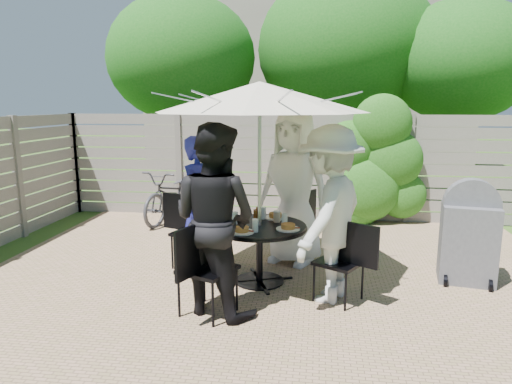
# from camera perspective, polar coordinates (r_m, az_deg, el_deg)

# --- Properties ---
(backyard_envelope) EXTENTS (60.00, 60.00, 5.00)m
(backyard_envelope) POSITION_cam_1_polar(r_m,az_deg,el_deg) (15.20, 6.52, 13.16)
(backyard_envelope) COLOR #395B1C
(backyard_envelope) RESTS_ON ground
(patio_table) EXTENTS (1.38, 1.38, 0.69)m
(patio_table) POSITION_cam_1_polar(r_m,az_deg,el_deg) (5.16, 0.43, -6.37)
(patio_table) COLOR black
(patio_table) RESTS_ON ground
(umbrella) EXTENTS (3.06, 3.06, 2.25)m
(umbrella) POSITION_cam_1_polar(r_m,az_deg,el_deg) (4.92, 0.46, 11.76)
(umbrella) COLOR silver
(umbrella) RESTS_ON ground
(chair_back) EXTENTS (0.59, 0.66, 0.88)m
(chair_back) POSITION_cam_1_polar(r_m,az_deg,el_deg) (6.03, 5.23, -5.95)
(chair_back) COLOR black
(chair_back) RESTS_ON ground
(person_back) EXTENTS (1.12, 0.95, 1.95)m
(person_back) POSITION_cam_1_polar(r_m,az_deg,el_deg) (5.75, 4.73, 0.47)
(person_back) COLOR white
(person_back) RESTS_ON ground
(chair_left) EXTENTS (0.71, 0.56, 0.92)m
(chair_left) POSITION_cam_1_polar(r_m,az_deg,el_deg) (5.76, -7.88, -6.71)
(chair_left) COLOR black
(chair_left) RESTS_ON ground
(person_left) EXTENTS (0.60, 0.71, 1.65)m
(person_left) POSITION_cam_1_polar(r_m,az_deg,el_deg) (5.53, -6.94, -1.57)
(person_left) COLOR #222595
(person_left) RESTS_ON ground
(chair_front) EXTENTS (0.60, 0.73, 0.95)m
(chair_front) POSITION_cam_1_polar(r_m,az_deg,el_deg) (4.48, -6.13, -11.84)
(chair_front) COLOR black
(chair_front) RESTS_ON ground
(person_front) EXTENTS (1.11, 1.01, 1.86)m
(person_front) POSITION_cam_1_polar(r_m,az_deg,el_deg) (4.37, -5.21, -3.51)
(person_front) COLOR black
(person_front) RESTS_ON ground
(chair_right) EXTENTS (0.65, 0.58, 0.87)m
(chair_right) POSITION_cam_1_polar(r_m,az_deg,el_deg) (4.83, 10.42, -10.53)
(chair_right) COLOR black
(chair_right) RESTS_ON ground
(person_right) EXTENTS (1.09, 1.35, 1.82)m
(person_right) POSITION_cam_1_polar(r_m,az_deg,el_deg) (4.68, 9.17, -2.83)
(person_right) COLOR beige
(person_right) RESTS_ON ground
(plate_back) EXTENTS (0.26, 0.26, 0.06)m
(plate_back) POSITION_cam_1_polar(r_m,az_deg,el_deg) (5.40, 2.42, -3.04)
(plate_back) COLOR white
(plate_back) RESTS_ON patio_table
(plate_left) EXTENTS (0.26, 0.26, 0.06)m
(plate_left) POSITION_cam_1_polar(r_m,az_deg,el_deg) (5.28, -2.91, -3.35)
(plate_left) COLOR white
(plate_left) RESTS_ON patio_table
(plate_front) EXTENTS (0.26, 0.26, 0.06)m
(plate_front) POSITION_cam_1_polar(r_m,az_deg,el_deg) (4.80, -1.80, -4.82)
(plate_front) COLOR white
(plate_front) RESTS_ON patio_table
(plate_right) EXTENTS (0.26, 0.26, 0.06)m
(plate_right) POSITION_cam_1_polar(r_m,az_deg,el_deg) (4.93, 4.03, -4.44)
(plate_right) COLOR white
(plate_right) RESTS_ON patio_table
(glass_back) EXTENTS (0.07, 0.07, 0.14)m
(glass_back) POSITION_cam_1_polar(r_m,az_deg,el_deg) (5.35, 0.92, -2.65)
(glass_back) COLOR silver
(glass_back) RESTS_ON patio_table
(glass_left) EXTENTS (0.07, 0.07, 0.14)m
(glass_left) POSITION_cam_1_polar(r_m,az_deg,el_deg) (5.13, -2.65, -3.25)
(glass_left) COLOR silver
(glass_left) RESTS_ON patio_table
(glass_front) EXTENTS (0.07, 0.07, 0.14)m
(glass_front) POSITION_cam_1_polar(r_m,az_deg,el_deg) (4.82, -0.09, -4.20)
(glass_front) COLOR silver
(glass_front) RESTS_ON patio_table
(glass_right) EXTENTS (0.07, 0.07, 0.14)m
(glass_right) POSITION_cam_1_polar(r_m,az_deg,el_deg) (5.05, 3.58, -3.51)
(glass_right) COLOR silver
(glass_right) RESTS_ON patio_table
(syrup_jug) EXTENTS (0.09, 0.09, 0.16)m
(syrup_jug) POSITION_cam_1_polar(r_m,az_deg,el_deg) (5.15, 0.16, -3.07)
(syrup_jug) COLOR #59280C
(syrup_jug) RESTS_ON patio_table
(coffee_cup) EXTENTS (0.08, 0.08, 0.12)m
(coffee_cup) POSITION_cam_1_polar(r_m,az_deg,el_deg) (5.22, 2.63, -3.12)
(coffee_cup) COLOR #C6B293
(coffee_cup) RESTS_ON patio_table
(bicycle) EXTENTS (1.02, 1.84, 0.92)m
(bicycle) POSITION_cam_1_polar(r_m,az_deg,el_deg) (8.05, -10.18, -0.36)
(bicycle) COLOR #333338
(bicycle) RESTS_ON ground
(bbq_grill) EXTENTS (0.66, 0.55, 1.21)m
(bbq_grill) POSITION_cam_1_polar(r_m,az_deg,el_deg) (5.70, 25.03, -5.02)
(bbq_grill) COLOR #5B5B60
(bbq_grill) RESTS_ON ground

